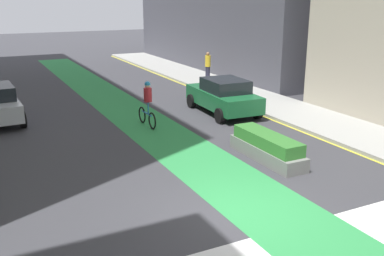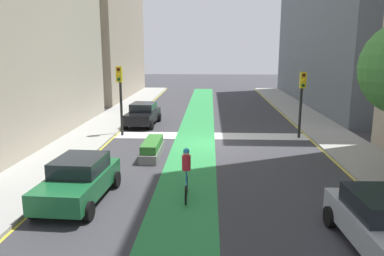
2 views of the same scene
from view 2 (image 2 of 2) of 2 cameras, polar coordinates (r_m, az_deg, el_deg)
name	(u,v)px [view 2 (image 2 of 2)]	position (r m, az deg, el deg)	size (l,w,h in m)	color
ground_plane	(211,144)	(21.52, 2.89, -2.40)	(120.00, 120.00, 0.00)	#38383D
bike_lane_paint	(194,143)	(21.53, 0.33, -2.37)	(2.40, 60.00, 0.01)	#2D8C47
crosswalk_band	(211,136)	(23.46, 2.88, -1.18)	(12.00, 1.80, 0.01)	silver
sidewalk_left	(343,144)	(22.79, 22.12, -2.27)	(3.00, 60.00, 0.15)	#9E9E99
curb_stripe_left	(316,145)	(22.36, 18.47, -2.46)	(0.16, 60.00, 0.01)	yellow
sidewalk_right	(83,141)	(22.74, -16.37, -1.90)	(3.00, 60.00, 0.15)	#9E9E99
curb_stripe_right	(108,142)	(22.32, -12.72, -2.15)	(0.16, 60.00, 0.01)	yellow
traffic_signal_near_right	(120,88)	(23.38, -10.94, 6.08)	(0.35, 0.52, 4.31)	black
traffic_signal_near_left	(302,92)	(23.28, 16.44, 5.29)	(0.35, 0.52, 4.02)	black
car_black_right_near	(143,114)	(26.82, -7.48, 2.14)	(2.18, 4.28, 1.57)	black
car_green_right_far	(79,179)	(13.97, -16.89, -7.52)	(2.19, 4.28, 1.57)	#196033
car_silver_left_far	(384,224)	(11.42, 27.30, -12.86)	(2.17, 4.27, 1.57)	#B2B7BF
cyclist_in_lane	(186,172)	(13.59, -0.88, -6.78)	(0.32, 1.73, 1.86)	black
median_planter	(152,149)	(18.98, -6.09, -3.17)	(0.85, 3.13, 0.85)	slate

